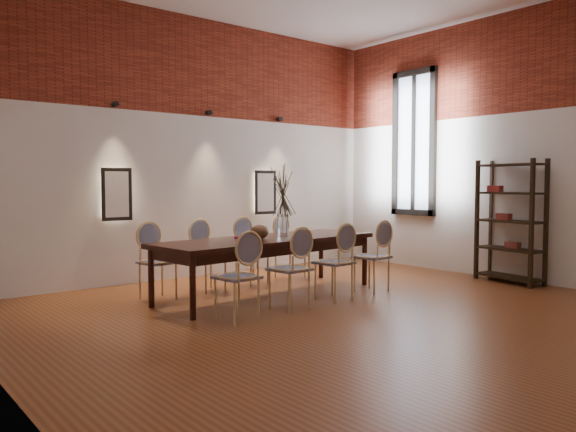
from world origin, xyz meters
TOP-DOWN VIEW (x-y plane):
  - floor at (0.00, 0.00)m, footprint 7.00×7.00m
  - wall_back at (0.00, 3.55)m, footprint 7.00×0.10m
  - wall_right at (3.55, 0.00)m, footprint 0.10×7.00m
  - brick_band_back at (0.00, 3.48)m, footprint 7.00×0.02m
  - brick_band_right at (3.48, 0.00)m, footprint 0.02×7.00m
  - niche_left at (-1.30, 3.45)m, footprint 0.36×0.06m
  - niche_right at (1.30, 3.45)m, footprint 0.36×0.06m
  - spot_fixture_left at (-1.30, 3.42)m, footprint 0.08×0.10m
  - spot_fixture_mid at (0.20, 3.42)m, footprint 0.08×0.10m
  - spot_fixture_right at (1.60, 3.42)m, footprint 0.08×0.10m
  - window_glass at (3.46, 2.00)m, footprint 0.02×0.78m
  - window_frame at (3.44, 2.00)m, footprint 0.08×0.90m
  - window_mullion at (3.44, 2.00)m, footprint 0.06×0.06m
  - dining_table at (-0.03, 1.59)m, footprint 3.19×1.28m
  - chair_near_a at (-1.12, 0.70)m, footprint 0.48×0.48m
  - chair_near_b at (-0.34, 0.78)m, footprint 0.48×0.48m
  - chair_near_c at (0.43, 0.85)m, footprint 0.48×0.48m
  - chair_near_d at (1.21, 0.92)m, footprint 0.48×0.48m
  - chair_far_a at (-1.26, 2.26)m, footprint 0.48×0.48m
  - chair_far_b at (-0.49, 2.33)m, footprint 0.48×0.48m
  - chair_far_c at (0.29, 2.40)m, footprint 0.48×0.48m
  - chair_far_d at (1.06, 2.47)m, footprint 0.48×0.48m
  - vase at (0.23, 1.61)m, footprint 0.14×0.14m
  - dried_branches at (0.23, 1.61)m, footprint 0.50×0.50m
  - bowl at (-0.23, 1.52)m, footprint 0.24×0.24m
  - book at (-0.32, 1.67)m, footprint 0.28×0.20m
  - shelving_rack at (3.28, 0.10)m, footprint 0.53×1.05m

SIDE VIEW (x-z plane):
  - floor at x=0.00m, z-range -0.02..0.00m
  - dining_table at x=-0.03m, z-range 0.00..0.75m
  - chair_near_a at x=-1.12m, z-range 0.00..0.94m
  - chair_near_b at x=-0.34m, z-range 0.00..0.94m
  - chair_near_c at x=0.43m, z-range 0.00..0.94m
  - chair_near_d at x=1.21m, z-range 0.00..0.94m
  - chair_far_a at x=-1.26m, z-range 0.00..0.94m
  - chair_far_b at x=-0.49m, z-range 0.00..0.94m
  - chair_far_c at x=0.29m, z-range 0.00..0.94m
  - chair_far_d at x=1.06m, z-range 0.00..0.94m
  - book at x=-0.32m, z-range 0.75..0.78m
  - bowl at x=-0.23m, z-range 0.75..0.93m
  - vase at x=0.23m, z-range 0.75..1.05m
  - shelving_rack at x=3.28m, z-range 0.00..1.80m
  - niche_left at x=-1.30m, z-range 0.97..1.63m
  - niche_right at x=1.30m, z-range 0.97..1.63m
  - dried_branches at x=0.23m, z-range 1.00..1.70m
  - wall_back at x=0.00m, z-range 0.00..4.00m
  - wall_right at x=3.55m, z-range 0.00..4.00m
  - window_glass at x=3.46m, z-range 0.96..3.34m
  - window_frame at x=3.44m, z-range 0.90..3.40m
  - window_mullion at x=3.44m, z-range 0.95..3.35m
  - spot_fixture_left at x=-1.30m, z-range 2.51..2.59m
  - spot_fixture_mid at x=0.20m, z-range 2.51..2.59m
  - spot_fixture_right at x=1.60m, z-range 2.51..2.59m
  - brick_band_back at x=0.00m, z-range 2.50..4.00m
  - brick_band_right at x=3.48m, z-range 2.50..4.00m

